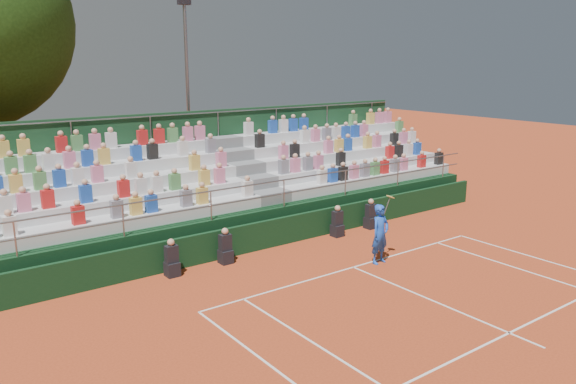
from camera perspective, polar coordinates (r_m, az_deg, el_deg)
ground at (r=18.11m, az=6.66°, el=-7.61°), size 90.00×90.00×0.00m
courtside_wall at (r=20.26m, az=0.51°, el=-3.74°), size 20.00×0.15×1.00m
line_officials at (r=19.52m, az=-0.37°, el=-4.48°), size 8.79×0.40×1.19m
grandstand at (r=22.68m, az=-4.43°, el=-0.38°), size 20.00×5.20×4.40m
tennis_player at (r=18.31m, az=9.35°, el=-4.23°), size 0.91×0.53×2.22m
floodlight_mast at (r=27.24m, az=-10.18°, el=10.70°), size 0.60×0.25×9.23m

